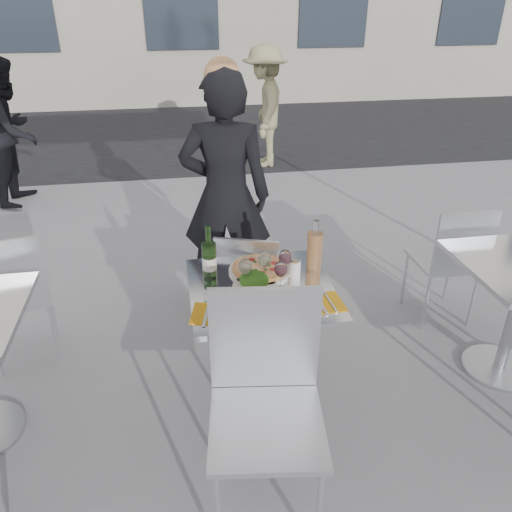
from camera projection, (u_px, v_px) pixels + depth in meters
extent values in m
plane|color=slate|center=(260.00, 399.00, 2.86)|extent=(80.00, 80.00, 0.00)
cube|color=black|center=(193.00, 130.00, 8.53)|extent=(24.00, 5.00, 0.00)
cylinder|color=#B7BABF|center=(260.00, 397.00, 2.86)|extent=(0.44, 0.44, 0.02)
cylinder|color=#B7BABF|center=(261.00, 347.00, 2.69)|extent=(0.07, 0.07, 0.72)
cube|color=silver|center=(261.00, 290.00, 2.52)|extent=(0.72, 0.72, 0.03)
cylinder|color=#B7BABF|center=(499.00, 368.00, 3.08)|extent=(0.44, 0.44, 0.02)
cylinder|color=silver|center=(280.00, 302.00, 3.39)|extent=(0.02, 0.02, 0.40)
cylinder|color=silver|center=(233.00, 298.00, 3.44)|extent=(0.02, 0.02, 0.40)
cylinder|color=silver|center=(273.00, 330.00, 3.11)|extent=(0.02, 0.02, 0.40)
cylinder|color=silver|center=(223.00, 325.00, 3.15)|extent=(0.02, 0.02, 0.40)
cube|color=silver|center=(252.00, 286.00, 3.17)|extent=(0.48, 0.48, 0.02)
cube|color=silver|center=(246.00, 271.00, 2.91)|extent=(0.36, 0.15, 0.40)
cylinder|color=silver|center=(319.00, 512.00, 1.97)|extent=(0.03, 0.03, 0.50)
cylinder|color=silver|center=(221.00, 435.00, 2.31)|extent=(0.03, 0.03, 0.50)
cylinder|color=silver|center=(307.00, 433.00, 2.32)|extent=(0.03, 0.03, 0.50)
cube|color=silver|center=(267.00, 427.00, 2.02)|extent=(0.52, 0.52, 0.03)
cube|color=silver|center=(265.00, 339.00, 2.10)|extent=(0.46, 0.09, 0.50)
cylinder|color=silver|center=(52.00, 305.00, 3.33)|extent=(0.02, 0.02, 0.43)
cylinder|color=silver|center=(55.00, 334.00, 3.05)|extent=(0.02, 0.02, 0.43)
cube|color=silver|center=(16.00, 295.00, 3.03)|extent=(0.49, 0.49, 0.02)
cube|color=silver|center=(7.00, 277.00, 2.75)|extent=(0.40, 0.12, 0.43)
cylinder|color=silver|center=(448.00, 275.00, 3.70)|extent=(0.02, 0.02, 0.43)
cylinder|color=silver|center=(405.00, 278.00, 3.66)|extent=(0.02, 0.02, 0.43)
cylinder|color=silver|center=(473.00, 299.00, 3.40)|extent=(0.02, 0.02, 0.43)
cylinder|color=silver|center=(426.00, 303.00, 3.36)|extent=(0.02, 0.02, 0.43)
cube|color=silver|center=(443.00, 261.00, 3.43)|extent=(0.40, 0.40, 0.02)
cube|color=silver|center=(465.00, 244.00, 3.15)|extent=(0.40, 0.03, 0.43)
imported|color=black|center=(226.00, 197.00, 3.38)|extent=(0.68, 0.51, 1.69)
imported|color=black|center=(11.00, 132.00, 5.28)|extent=(0.66, 0.81, 1.53)
imported|color=#938C5F|center=(265.00, 107.00, 6.46)|extent=(0.72, 1.07, 1.53)
cylinder|color=tan|center=(274.00, 305.00, 2.35)|extent=(0.32, 0.32, 0.02)
cylinder|color=beige|center=(274.00, 303.00, 2.35)|extent=(0.28, 0.28, 0.00)
cylinder|color=white|center=(260.00, 270.00, 2.66)|extent=(0.33, 0.33, 0.01)
cylinder|color=tan|center=(260.00, 268.00, 2.65)|extent=(0.29, 0.29, 0.02)
cylinder|color=beige|center=(260.00, 266.00, 2.64)|extent=(0.26, 0.26, 0.00)
cylinder|color=white|center=(254.00, 287.00, 2.51)|extent=(0.22, 0.22, 0.01)
ellipsoid|color=#225E17|center=(254.00, 280.00, 2.49)|extent=(0.15, 0.15, 0.08)
sphere|color=#B21914|center=(261.00, 276.00, 2.51)|extent=(0.03, 0.03, 0.03)
cylinder|color=#2C5520|center=(209.00, 261.00, 2.55)|extent=(0.07, 0.07, 0.20)
cone|color=#2C5520|center=(209.00, 244.00, 2.50)|extent=(0.07, 0.07, 0.03)
cylinder|color=#2C5520|center=(208.00, 235.00, 2.48)|extent=(0.03, 0.03, 0.10)
cylinder|color=silver|center=(209.00, 263.00, 2.55)|extent=(0.07, 0.08, 0.07)
cylinder|color=tan|center=(314.00, 252.00, 2.62)|extent=(0.08, 0.08, 0.22)
cylinder|color=white|center=(316.00, 228.00, 2.55)|extent=(0.03, 0.03, 0.08)
cylinder|color=white|center=(294.00, 268.00, 2.59)|extent=(0.06, 0.06, 0.09)
cylinder|color=silver|center=(295.00, 259.00, 2.57)|extent=(0.06, 0.06, 0.02)
cylinder|color=white|center=(245.00, 286.00, 2.52)|extent=(0.06, 0.06, 0.00)
cylinder|color=white|center=(245.00, 279.00, 2.50)|extent=(0.01, 0.01, 0.09)
ellipsoid|color=white|center=(245.00, 266.00, 2.47)|extent=(0.07, 0.07, 0.08)
ellipsoid|color=#C9C78E|center=(245.00, 268.00, 2.47)|extent=(0.05, 0.05, 0.05)
cylinder|color=white|center=(264.00, 278.00, 2.59)|extent=(0.06, 0.06, 0.00)
cylinder|color=white|center=(264.00, 271.00, 2.57)|extent=(0.01, 0.01, 0.09)
ellipsoid|color=white|center=(264.00, 259.00, 2.54)|extent=(0.07, 0.07, 0.08)
ellipsoid|color=#C9C78E|center=(264.00, 261.00, 2.54)|extent=(0.05, 0.05, 0.05)
cylinder|color=white|center=(280.00, 289.00, 2.50)|extent=(0.06, 0.06, 0.00)
cylinder|color=white|center=(281.00, 281.00, 2.48)|extent=(0.01, 0.01, 0.09)
ellipsoid|color=white|center=(281.00, 269.00, 2.44)|extent=(0.07, 0.07, 0.08)
ellipsoid|color=#410915|center=(281.00, 271.00, 2.45)|extent=(0.05, 0.05, 0.05)
cylinder|color=white|center=(285.00, 276.00, 2.61)|extent=(0.06, 0.06, 0.00)
cylinder|color=white|center=(285.00, 269.00, 2.58)|extent=(0.01, 0.01, 0.09)
ellipsoid|color=white|center=(285.00, 257.00, 2.55)|extent=(0.07, 0.07, 0.08)
ellipsoid|color=#410915|center=(285.00, 259.00, 2.56)|extent=(0.05, 0.05, 0.05)
cube|color=orange|center=(211.00, 314.00, 2.30)|extent=(0.22, 0.22, 0.00)
cube|color=#B7BABF|center=(207.00, 313.00, 2.30)|extent=(0.06, 0.20, 0.00)
cube|color=#B7BABF|center=(218.00, 312.00, 2.30)|extent=(0.05, 0.18, 0.00)
cube|color=orange|center=(324.00, 303.00, 2.38)|extent=(0.19, 0.19, 0.00)
cube|color=#B7BABF|center=(320.00, 302.00, 2.38)|extent=(0.03, 0.20, 0.00)
cube|color=#B7BABF|center=(330.00, 301.00, 2.39)|extent=(0.02, 0.18, 0.00)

